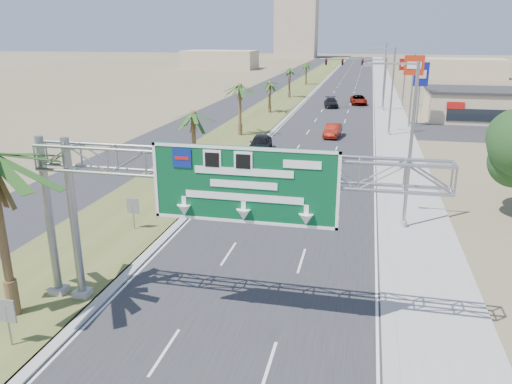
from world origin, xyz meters
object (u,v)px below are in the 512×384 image
at_px(car_right_lane, 359,100).
at_px(pole_sign_red_far, 405,68).
at_px(store_building, 496,106).
at_px(car_left_lane, 260,143).
at_px(car_far, 331,103).
at_px(pole_sign_red_near, 414,70).
at_px(sign_gantry, 208,178).
at_px(car_mid_lane, 333,131).
at_px(signal_mast, 371,79).
at_px(pole_sign_blue, 421,77).

height_order(car_right_lane, pole_sign_red_far, pole_sign_red_far).
bearing_deg(car_right_lane, store_building, -41.27).
bearing_deg(store_building, car_right_lane, 145.53).
relative_size(car_left_lane, car_far, 0.96).
distance_m(store_building, pole_sign_red_near, 15.20).
bearing_deg(pole_sign_red_far, car_right_lane, 170.81).
distance_m(sign_gantry, car_left_lane, 31.48).
distance_m(car_mid_lane, pole_sign_red_near, 13.89).
height_order(store_building, car_right_lane, store_building).
bearing_deg(pole_sign_red_near, sign_gantry, -103.13).
xyz_separation_m(pole_sign_red_near, pole_sign_red_far, (0.28, 19.65, -1.03)).
height_order(car_left_lane, car_mid_lane, car_left_lane).
xyz_separation_m(car_left_lane, car_mid_lane, (6.63, 9.00, -0.08)).
bearing_deg(car_right_lane, car_mid_lane, -101.11).
bearing_deg(car_right_lane, pole_sign_red_far, -15.99).
distance_m(pole_sign_red_near, pole_sign_red_far, 19.68).
bearing_deg(signal_mast, store_building, -19.54).
xyz_separation_m(signal_mast, pole_sign_red_near, (4.98, -13.95, 2.35)).
bearing_deg(signal_mast, car_mid_lane, -100.26).
distance_m(signal_mast, pole_sign_red_near, 15.00).
bearing_deg(signal_mast, car_right_lane, 105.06).
distance_m(car_far, pole_sign_red_near, 20.77).
bearing_deg(pole_sign_red_far, signal_mast, -132.75).
height_order(store_building, pole_sign_red_near, pole_sign_red_near).
relative_size(signal_mast, car_mid_lane, 2.23).
height_order(signal_mast, car_mid_lane, signal_mast).
height_order(car_left_lane, car_far, car_left_lane).
xyz_separation_m(car_mid_lane, car_right_lane, (2.20, 29.17, -0.01)).
height_order(sign_gantry, pole_sign_blue, pole_sign_blue).
bearing_deg(sign_gantry, store_building, 67.64).
distance_m(car_mid_lane, car_right_lane, 29.25).
bearing_deg(pole_sign_red_near, pole_sign_blue, 66.18).
distance_m(signal_mast, pole_sign_red_far, 7.87).
bearing_deg(sign_gantry, pole_sign_blue, 76.28).
bearing_deg(pole_sign_red_near, car_right_lane, 108.17).
relative_size(signal_mast, pole_sign_blue, 1.26).
bearing_deg(car_far, sign_gantry, -97.33).
bearing_deg(signal_mast, pole_sign_red_far, 47.25).
xyz_separation_m(car_far, pole_sign_red_far, (11.40, 3.33, 5.42)).
relative_size(car_right_lane, pole_sign_red_near, 0.59).
xyz_separation_m(signal_mast, pole_sign_blue, (6.15, -11.31, 1.27)).
height_order(signal_mast, pole_sign_red_near, pole_sign_red_near).
bearing_deg(car_mid_lane, pole_sign_red_near, 47.53).
distance_m(signal_mast, store_building, 18.08).
bearing_deg(car_mid_lane, car_right_lane, 90.37).
distance_m(car_left_lane, pole_sign_blue, 26.67).
height_order(sign_gantry, signal_mast, signal_mast).
relative_size(signal_mast, car_right_lane, 1.90).
bearing_deg(signal_mast, car_far, 158.91).
distance_m(signal_mast, car_far, 7.75).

